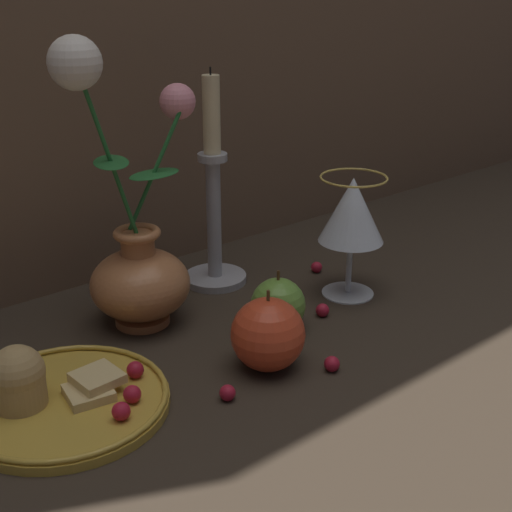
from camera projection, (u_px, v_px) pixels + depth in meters
The scene contains 11 objects.
ground_plane at pixel (239, 333), 0.88m from camera, with size 2.40×2.40×0.00m, color #33281E.
vase at pixel (136, 251), 0.86m from camera, with size 0.18×0.12×0.35m.
plate_with_pastries at pixel (56, 395), 0.72m from camera, with size 0.21×0.21×0.07m.
wine_glass at pixel (352, 214), 0.94m from camera, with size 0.09×0.09×0.17m.
candlestick at pixel (214, 212), 0.98m from camera, with size 0.09×0.09×0.30m.
apple_beside_vase at pixel (268, 334), 0.79m from camera, with size 0.08×0.08×0.10m.
apple_near_glass at pixel (278, 305), 0.87m from camera, with size 0.07×0.07×0.08m.
berry_near_plate at pixel (317, 267), 1.04m from camera, with size 0.02×0.02×0.02m, color #AD192D.
berry_front_center at pixel (332, 364), 0.79m from camera, with size 0.02×0.02×0.02m, color #AD192D.
berry_by_glass_stem at pixel (322, 310), 0.91m from camera, with size 0.02×0.02×0.02m, color #AD192D.
berry_under_candlestick at pixel (228, 393), 0.74m from camera, with size 0.02×0.02×0.02m, color #AD192D.
Camera 1 is at (-0.48, -0.61, 0.42)m, focal length 50.00 mm.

